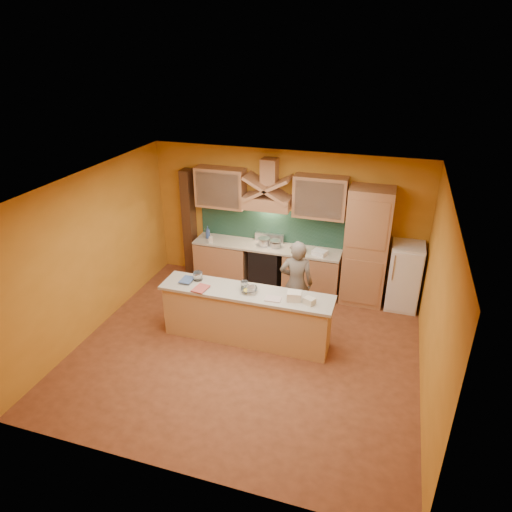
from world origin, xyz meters
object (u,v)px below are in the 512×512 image
(stove, at_px, (266,266))
(person, at_px, (296,284))
(fridge, at_px, (404,276))
(mixing_bowl, at_px, (249,290))
(kitchen_scale, at_px, (251,291))

(stove, relative_size, person, 0.56)
(fridge, relative_size, person, 0.80)
(fridge, xyz_separation_m, person, (-1.82, -1.16, 0.16))
(stove, height_order, mixing_bowl, mixing_bowl)
(mixing_bowl, bearing_deg, stove, 97.66)
(person, distance_m, mixing_bowl, 0.98)
(fridge, bearing_deg, person, -147.38)
(mixing_bowl, bearing_deg, fridge, 37.89)
(stove, relative_size, mixing_bowl, 3.36)
(person, relative_size, kitchen_scale, 13.79)
(kitchen_scale, bearing_deg, stove, 90.42)
(stove, distance_m, kitchen_scale, 2.03)
(fridge, height_order, mixing_bowl, fridge)
(stove, height_order, person, person)
(person, xyz_separation_m, mixing_bowl, (-0.62, -0.74, 0.17))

